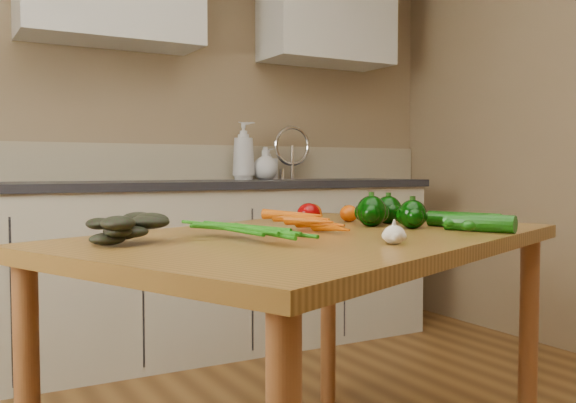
# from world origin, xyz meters

# --- Properties ---
(room) EXTENTS (4.04, 5.04, 2.64)m
(room) POSITION_xyz_m (0.00, 0.17, 1.25)
(room) COLOR brown
(room) RESTS_ON ground
(counter_run) EXTENTS (2.84, 0.64, 1.14)m
(counter_run) POSITION_xyz_m (0.21, 2.19, 0.46)
(counter_run) COLOR #BAB39B
(counter_run) RESTS_ON ground
(table) EXTENTS (1.70, 1.43, 0.78)m
(table) POSITION_xyz_m (0.04, 0.58, 0.69)
(table) COLOR olive
(table) RESTS_ON ground
(soap_bottle_a) EXTENTS (0.17, 0.17, 0.33)m
(soap_bottle_a) POSITION_xyz_m (0.65, 2.34, 1.07)
(soap_bottle_a) COLOR silver
(soap_bottle_a) RESTS_ON counter_run
(soap_bottle_b) EXTENTS (0.09, 0.08, 0.18)m
(soap_bottle_b) POSITION_xyz_m (0.82, 2.36, 0.99)
(soap_bottle_b) COLOR silver
(soap_bottle_b) RESTS_ON counter_run
(soap_bottle_c) EXTENTS (0.19, 0.19, 0.19)m
(soap_bottle_c) POSITION_xyz_m (0.78, 2.33, 0.99)
(soap_bottle_c) COLOR silver
(soap_bottle_c) RESTS_ON counter_run
(carrot_bunch) EXTENTS (0.33, 0.30, 0.07)m
(carrot_bunch) POSITION_xyz_m (-0.04, 0.60, 0.81)
(carrot_bunch) COLOR #CE5604
(carrot_bunch) RESTS_ON table
(leafy_greens) EXTENTS (0.21, 0.19, 0.10)m
(leafy_greens) POSITION_xyz_m (-0.51, 0.62, 0.83)
(leafy_greens) COLOR black
(leafy_greens) RESTS_ON table
(garlic_bulb) EXTENTS (0.06, 0.06, 0.05)m
(garlic_bulb) POSITION_xyz_m (0.07, 0.26, 0.80)
(garlic_bulb) COLOR white
(garlic_bulb) RESTS_ON table
(pepper_a) EXTENTS (0.10, 0.10, 0.10)m
(pepper_a) POSITION_xyz_m (0.32, 0.69, 0.83)
(pepper_a) COLOR black
(pepper_a) RESTS_ON table
(pepper_b) EXTENTS (0.09, 0.09, 0.09)m
(pepper_b) POSITION_xyz_m (0.43, 0.74, 0.82)
(pepper_b) COLOR black
(pepper_b) RESTS_ON table
(pepper_c) EXTENTS (0.09, 0.09, 0.09)m
(pepper_c) POSITION_xyz_m (0.39, 0.57, 0.82)
(pepper_c) COLOR black
(pepper_c) RESTS_ON table
(tomato_a) EXTENTS (0.08, 0.08, 0.07)m
(tomato_a) POSITION_xyz_m (0.18, 0.85, 0.81)
(tomato_a) COLOR #860203
(tomato_a) RESTS_ON table
(tomato_b) EXTENTS (0.07, 0.07, 0.07)m
(tomato_b) POSITION_xyz_m (0.21, 0.88, 0.81)
(tomato_b) COLOR #CF4A05
(tomato_b) RESTS_ON table
(tomato_c) EXTENTS (0.06, 0.06, 0.06)m
(tomato_c) POSITION_xyz_m (0.35, 0.86, 0.81)
(tomato_c) COLOR #CF4A05
(tomato_c) RESTS_ON table
(zucchini_a) EXTENTS (0.14, 0.23, 0.05)m
(zucchini_a) POSITION_xyz_m (0.54, 0.50, 0.80)
(zucchini_a) COLOR #094507
(zucchini_a) RESTS_ON table
(zucchini_b) EXTENTS (0.14, 0.21, 0.05)m
(zucchini_b) POSITION_xyz_m (0.49, 0.38, 0.80)
(zucchini_b) COLOR #094507
(zucchini_b) RESTS_ON table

